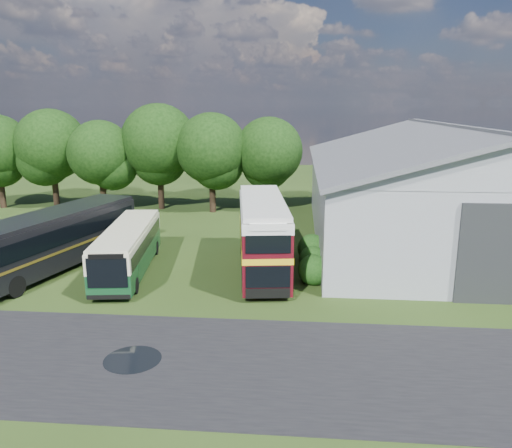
# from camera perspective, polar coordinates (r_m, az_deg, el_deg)

# --- Properties ---
(ground) EXTENTS (120.00, 120.00, 0.00)m
(ground) POSITION_cam_1_polar(r_m,az_deg,el_deg) (22.51, -7.75, -11.62)
(ground) COLOR #203410
(ground) RESTS_ON ground
(asphalt_road) EXTENTS (60.00, 8.00, 0.02)m
(asphalt_road) POSITION_cam_1_polar(r_m,az_deg,el_deg) (19.43, -0.74, -15.82)
(asphalt_road) COLOR black
(asphalt_road) RESTS_ON ground
(puddle) EXTENTS (2.20, 2.20, 0.01)m
(puddle) POSITION_cam_1_polar(r_m,az_deg,el_deg) (20.32, -13.92, -14.84)
(puddle) COLOR black
(puddle) RESTS_ON ground
(storage_shed) EXTENTS (18.80, 24.80, 8.15)m
(storage_shed) POSITION_cam_1_polar(r_m,az_deg,el_deg) (37.66, 20.83, 4.51)
(storage_shed) COLOR gray
(storage_shed) RESTS_ON ground
(tree_left_a) EXTENTS (6.46, 6.46, 9.12)m
(tree_left_a) POSITION_cam_1_polar(r_m,az_deg,el_deg) (49.94, -22.36, 8.39)
(tree_left_a) COLOR black
(tree_left_a) RESTS_ON ground
(tree_left_b) EXTENTS (5.78, 5.78, 8.16)m
(tree_left_b) POSITION_cam_1_polar(r_m,az_deg,el_deg) (47.01, -17.36, 7.76)
(tree_left_b) COLOR black
(tree_left_b) RESTS_ON ground
(tree_mid) EXTENTS (6.80, 6.80, 9.60)m
(tree_mid) POSITION_cam_1_polar(r_m,az_deg,el_deg) (46.53, -11.05, 9.22)
(tree_mid) COLOR black
(tree_mid) RESTS_ON ground
(tree_right_a) EXTENTS (6.26, 6.26, 8.83)m
(tree_right_a) POSITION_cam_1_polar(r_m,az_deg,el_deg) (44.48, -5.10, 8.58)
(tree_right_a) COLOR black
(tree_right_a) RESTS_ON ground
(tree_right_b) EXTENTS (5.98, 5.98, 8.45)m
(tree_right_b) POSITION_cam_1_polar(r_m,az_deg,el_deg) (44.71, 1.48, 8.34)
(tree_right_b) COLOR black
(tree_right_b) RESTS_ON ground
(shrub_front) EXTENTS (1.70, 1.70, 1.70)m
(shrub_front) POSITION_cam_1_polar(r_m,az_deg,el_deg) (27.56, 6.55, -6.75)
(shrub_front) COLOR #194714
(shrub_front) RESTS_ON ground
(shrub_mid) EXTENTS (1.60, 1.60, 1.60)m
(shrub_mid) POSITION_cam_1_polar(r_m,az_deg,el_deg) (29.44, 6.46, -5.40)
(shrub_mid) COLOR #194714
(shrub_mid) RESTS_ON ground
(shrub_back) EXTENTS (1.80, 1.80, 1.80)m
(shrub_back) POSITION_cam_1_polar(r_m,az_deg,el_deg) (31.34, 6.37, -4.21)
(shrub_back) COLOR #194714
(shrub_back) RESTS_ON ground
(bus_green_single) EXTENTS (3.48, 9.95, 2.69)m
(bus_green_single) POSITION_cam_1_polar(r_m,az_deg,el_deg) (29.64, -14.39, -2.72)
(bus_green_single) COLOR black
(bus_green_single) RESTS_ON ground
(bus_maroon_double) EXTENTS (3.78, 10.21, 4.28)m
(bus_maroon_double) POSITION_cam_1_polar(r_m,az_deg,el_deg) (28.74, 0.74, -1.33)
(bus_maroon_double) COLOR black
(bus_maroon_double) RESTS_ON ground
(bus_dark_single) EXTENTS (6.03, 12.68, 3.41)m
(bus_dark_single) POSITION_cam_1_polar(r_m,az_deg,el_deg) (31.56, -22.00, -1.59)
(bus_dark_single) COLOR black
(bus_dark_single) RESTS_ON ground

